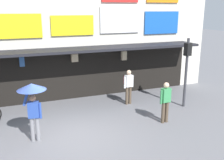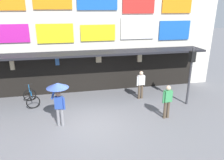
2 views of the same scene
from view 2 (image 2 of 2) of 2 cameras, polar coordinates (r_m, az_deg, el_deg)
The scene contains 7 objects.
ground_plane at distance 10.10m, azimuth -7.17°, elevation -11.58°, with size 80.00×80.00×0.00m, color slate.
shopfront at distance 13.31m, azimuth -9.62°, elevation 13.85°, with size 18.00×2.60×8.00m.
traffic_light_far at distance 11.89m, azimuth 20.56°, elevation 3.32°, with size 0.32×0.35×3.20m.
bicycle_parked at distance 12.48m, azimuth -20.97°, elevation -4.53°, with size 1.04×1.32×1.05m.
pedestrian_in_red at distance 10.40m, azimuth 14.73°, elevation -5.27°, with size 0.53×0.26×1.68m.
pedestrian_in_purple at distance 12.32m, azimuth 7.75°, elevation -0.72°, with size 0.52×0.40×1.68m.
pedestrian_with_umbrella at distance 9.41m, azimuth -14.39°, elevation -3.27°, with size 0.96×0.96×2.08m.
Camera 2 is at (-0.54, -8.68, 5.14)m, focal length 33.82 mm.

